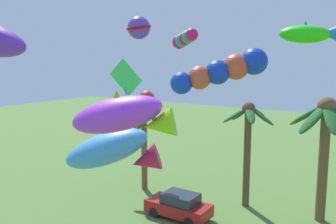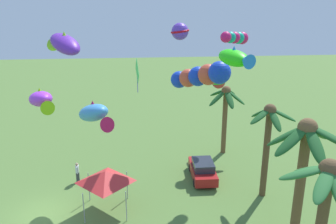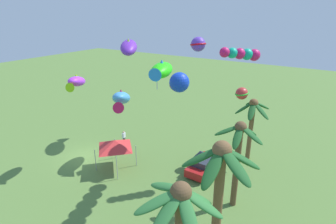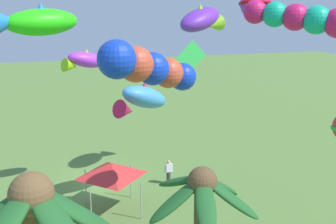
# 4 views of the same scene
# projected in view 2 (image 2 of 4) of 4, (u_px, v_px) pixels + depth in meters

# --- Properties ---
(ground_plane) EXTENTS (120.00, 120.00, 0.00)m
(ground_plane) POSITION_uv_depth(u_px,v_px,m) (43.00, 214.00, 23.00)
(ground_plane) COLOR #567A38
(palm_tree_0) EXTENTS (4.15, 4.19, 6.60)m
(palm_tree_0) POSITION_uv_depth(u_px,v_px,m) (326.00, 192.00, 16.22)
(palm_tree_0) COLOR brown
(palm_tree_0) RESTS_ON ground
(palm_tree_1) EXTENTS (3.46, 3.38, 6.18)m
(palm_tree_1) POSITION_uv_depth(u_px,v_px,m) (226.00, 104.00, 30.63)
(palm_tree_1) COLOR brown
(palm_tree_1) RESTS_ON ground
(palm_tree_2) EXTENTS (4.42, 4.41, 7.31)m
(palm_tree_2) POSITION_uv_depth(u_px,v_px,m) (305.00, 151.00, 19.38)
(palm_tree_2) COLOR brown
(palm_tree_2) RESTS_ON ground
(palm_tree_3) EXTENTS (3.21, 3.43, 6.77)m
(palm_tree_3) POSITION_uv_depth(u_px,v_px,m) (268.00, 131.00, 23.69)
(palm_tree_3) COLOR brown
(palm_tree_3) RESTS_ON ground
(parked_car_0) EXTENTS (3.92, 1.77, 1.51)m
(parked_car_0) POSITION_uv_depth(u_px,v_px,m) (203.00, 170.00, 27.26)
(parked_car_0) COLOR #A51919
(parked_car_0) RESTS_ON ground
(spectator_0) EXTENTS (0.55, 0.27, 1.59)m
(spectator_0) POSITION_uv_depth(u_px,v_px,m) (77.00, 172.00, 26.72)
(spectator_0) COLOR #38383D
(spectator_0) RESTS_ON ground
(festival_tent) EXTENTS (2.86, 2.86, 2.85)m
(festival_tent) POSITION_uv_depth(u_px,v_px,m) (106.00, 177.00, 22.68)
(festival_tent) COLOR #9E9EA3
(festival_tent) RESTS_ON ground
(kite_tube_0) EXTENTS (4.21, 3.22, 2.29)m
(kite_tube_0) POSITION_uv_depth(u_px,v_px,m) (201.00, 76.00, 21.77)
(kite_tube_0) COLOR #1438C5
(kite_fish_1) EXTENTS (2.96, 2.25, 1.40)m
(kite_fish_1) POSITION_uv_depth(u_px,v_px,m) (41.00, 100.00, 19.91)
(kite_fish_1) COLOR #B037EE
(kite_ball_2) EXTENTS (1.63, 1.63, 1.09)m
(kite_ball_2) POSITION_uv_depth(u_px,v_px,m) (219.00, 82.00, 28.95)
(kite_ball_2) COLOR #B82F2D
(kite_tube_3) EXTENTS (2.70, 2.54, 1.13)m
(kite_tube_3) POSITION_uv_depth(u_px,v_px,m) (235.00, 38.00, 25.29)
(kite_tube_3) COLOR #D0185E
(kite_fish_4) EXTENTS (2.68, 1.78, 1.04)m
(kite_fish_4) POSITION_uv_depth(u_px,v_px,m) (235.00, 58.00, 17.79)
(kite_fish_4) COLOR #27E514
(kite_fish_5) EXTENTS (4.03, 3.45, 2.00)m
(kite_fish_5) POSITION_uv_depth(u_px,v_px,m) (64.00, 44.00, 25.90)
(kite_fish_5) COLOR purple
(kite_diamond_6) EXTENTS (1.69, 0.23, 2.38)m
(kite_diamond_6) POSITION_uv_depth(u_px,v_px,m) (137.00, 71.00, 24.33)
(kite_diamond_6) COLOR #3CDC59
(kite_fish_7) EXTENTS (3.81, 3.13, 2.13)m
(kite_fish_7) POSITION_uv_depth(u_px,v_px,m) (95.00, 114.00, 23.27)
(kite_fish_7) COLOR #4194DD
(kite_ball_8) EXTENTS (1.81, 1.81, 1.23)m
(kite_ball_8) POSITION_uv_depth(u_px,v_px,m) (180.00, 31.00, 25.34)
(kite_ball_8) COLOR #6138BE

